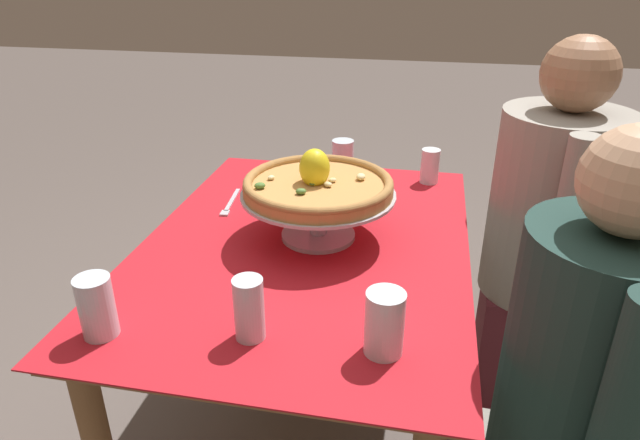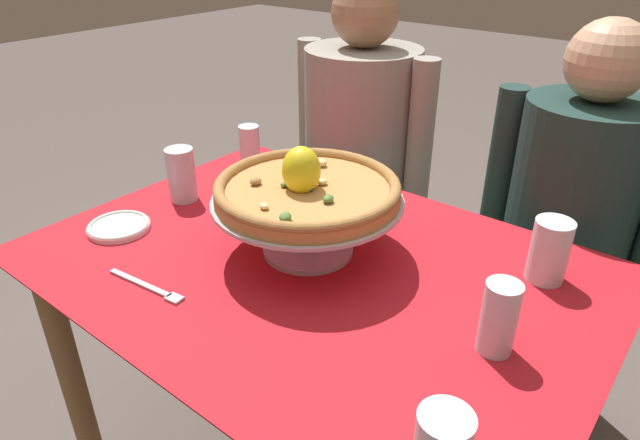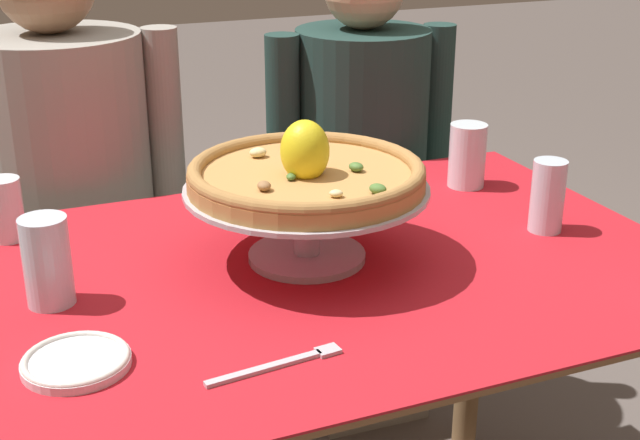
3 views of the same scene
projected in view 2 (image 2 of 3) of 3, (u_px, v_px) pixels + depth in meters
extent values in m
cylinder|color=olive|center=(72.00, 378.00, 1.41)|extent=(0.06, 0.06, 0.71)
cylinder|color=olive|center=(260.00, 262.00, 1.89)|extent=(0.06, 0.06, 0.71)
cylinder|color=olive|center=(572.00, 409.00, 1.33)|extent=(0.06, 0.06, 0.71)
cube|color=olive|center=(313.00, 268.00, 1.19)|extent=(1.15, 0.81, 0.02)
cube|color=red|center=(313.00, 263.00, 1.19)|extent=(1.19, 0.85, 0.00)
cylinder|color=#B7B7C1|center=(308.00, 249.00, 1.22)|extent=(0.20, 0.20, 0.01)
cylinder|color=#B7B7C1|center=(308.00, 224.00, 1.19)|extent=(0.04, 0.04, 0.11)
cylinder|color=#B7B7C1|center=(307.00, 200.00, 1.16)|extent=(0.41, 0.41, 0.01)
cylinder|color=#BC8447|center=(307.00, 193.00, 1.16)|extent=(0.39, 0.39, 0.03)
torus|color=#A6743E|center=(307.00, 186.00, 1.15)|extent=(0.39, 0.39, 0.02)
ellipsoid|color=#4C7533|center=(285.00, 217.00, 1.02)|extent=(0.03, 0.04, 0.02)
ellipsoid|color=beige|center=(312.00, 177.00, 1.18)|extent=(0.03, 0.03, 0.01)
ellipsoid|color=#4C7533|center=(284.00, 185.00, 1.15)|extent=(0.02, 0.02, 0.01)
ellipsoid|color=#996B42|center=(256.00, 181.00, 1.16)|extent=(0.03, 0.03, 0.01)
ellipsoid|color=beige|center=(322.00, 182.00, 1.16)|extent=(0.03, 0.03, 0.01)
ellipsoid|color=beige|center=(321.00, 162.00, 1.24)|extent=(0.03, 0.02, 0.02)
ellipsoid|color=#4C7533|center=(328.00, 199.00, 1.09)|extent=(0.03, 0.03, 0.01)
ellipsoid|color=#C63D28|center=(304.00, 181.00, 1.17)|extent=(0.02, 0.02, 0.01)
ellipsoid|color=beige|center=(264.00, 206.00, 1.06)|extent=(0.03, 0.02, 0.01)
ellipsoid|color=beige|center=(296.00, 185.00, 1.14)|extent=(0.03, 0.03, 0.01)
ellipsoid|color=#4C7533|center=(309.00, 187.00, 1.13)|extent=(0.03, 0.03, 0.02)
ellipsoid|color=yellow|center=(301.00, 170.00, 1.13)|extent=(0.09, 0.09, 0.10)
cylinder|color=silver|center=(182.00, 175.00, 1.42)|extent=(0.07, 0.07, 0.14)
cylinder|color=silver|center=(183.00, 183.00, 1.43)|extent=(0.06, 0.06, 0.09)
cylinder|color=silver|center=(549.00, 251.00, 1.10)|extent=(0.08, 0.08, 0.13)
cylinder|color=silver|center=(546.00, 264.00, 1.12)|extent=(0.07, 0.07, 0.07)
cylinder|color=white|center=(250.00, 144.00, 1.64)|extent=(0.06, 0.06, 0.11)
cylinder|color=silver|center=(250.00, 151.00, 1.65)|extent=(0.05, 0.05, 0.07)
cylinder|color=silver|center=(499.00, 318.00, 0.91)|extent=(0.06, 0.06, 0.13)
cylinder|color=silver|center=(496.00, 331.00, 0.93)|extent=(0.05, 0.05, 0.08)
cylinder|color=white|center=(119.00, 227.00, 1.31)|extent=(0.14, 0.14, 0.01)
torus|color=silver|center=(119.00, 225.00, 1.30)|extent=(0.14, 0.14, 0.01)
cube|color=#B7B7C1|center=(140.00, 283.00, 1.11)|extent=(0.17, 0.03, 0.01)
cube|color=#B7B7C1|center=(174.00, 298.00, 1.07)|extent=(0.03, 0.03, 0.01)
cube|color=maroon|center=(356.00, 267.00, 2.09)|extent=(0.29, 0.33, 0.46)
cylinder|color=gray|center=(361.00, 137.00, 1.84)|extent=(0.38, 0.38, 0.58)
sphere|color=#9E7051|center=(365.00, 12.00, 1.65)|extent=(0.21, 0.21, 0.21)
cylinder|color=gray|center=(310.00, 111.00, 1.95)|extent=(0.08, 0.08, 0.49)
cylinder|color=gray|center=(420.00, 140.00, 1.69)|extent=(0.08, 0.08, 0.49)
cube|color=gray|center=(536.00, 356.00, 1.68)|extent=(0.29, 0.33, 0.44)
cylinder|color=#1E3833|center=(572.00, 208.00, 1.44)|extent=(0.33, 0.33, 0.56)
sphere|color=tan|center=(608.00, 61.00, 1.26)|extent=(0.19, 0.19, 0.19)
cylinder|color=#1E3833|center=(501.00, 173.00, 1.53)|extent=(0.08, 0.08, 0.48)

